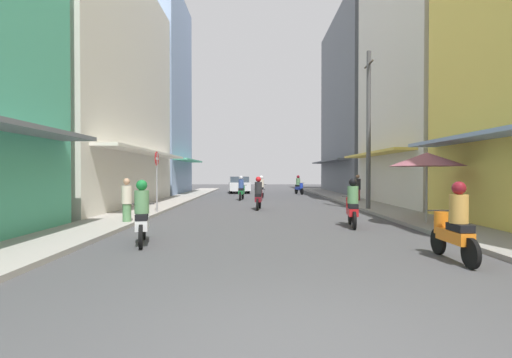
# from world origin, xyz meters

# --- Properties ---
(ground_plane) EXTENTS (83.77, 83.77, 0.00)m
(ground_plane) POSITION_xyz_m (0.00, 15.04, 0.00)
(ground_plane) COLOR #424244
(sidewalk_left) EXTENTS (2.03, 46.08, 0.12)m
(sidewalk_left) POSITION_xyz_m (-5.47, 15.04, 0.06)
(sidewalk_left) COLOR #9E9991
(sidewalk_left) RESTS_ON ground
(sidewalk_right) EXTENTS (2.03, 46.08, 0.12)m
(sidewalk_right) POSITION_xyz_m (5.47, 15.04, 0.06)
(sidewalk_right) COLOR gray
(sidewalk_right) RESTS_ON ground
(building_left_mid) EXTENTS (7.05, 13.74, 12.35)m
(building_left_mid) POSITION_xyz_m (-9.48, 16.42, 6.17)
(building_left_mid) COLOR silver
(building_left_mid) RESTS_ON ground
(building_left_far) EXTENTS (7.05, 8.64, 16.32)m
(building_left_far) POSITION_xyz_m (-9.48, 28.11, 8.15)
(building_left_far) COLOR #8CA5CC
(building_left_far) RESTS_ON ground
(building_right_mid) EXTENTS (7.05, 10.12, 17.41)m
(building_right_mid) POSITION_xyz_m (9.48, 17.24, 8.70)
(building_right_mid) COLOR silver
(building_right_mid) RESTS_ON ground
(building_right_far) EXTENTS (7.05, 13.74, 15.56)m
(building_right_far) POSITION_xyz_m (9.48, 30.12, 7.77)
(building_right_far) COLOR slate
(building_right_far) RESTS_ON ground
(motorbike_blue) EXTENTS (0.68, 1.77, 1.58)m
(motorbike_blue) POSITION_xyz_m (3.12, 28.07, 0.70)
(motorbike_blue) COLOR black
(motorbike_blue) RESTS_ON ground
(motorbike_orange) EXTENTS (0.55, 1.81, 1.58)m
(motorbike_orange) POSITION_xyz_m (3.46, 3.85, 0.70)
(motorbike_orange) COLOR black
(motorbike_orange) RESTS_ON ground
(motorbike_red) EXTENTS (0.55, 1.80, 1.58)m
(motorbike_red) POSITION_xyz_m (2.67, 8.67, 0.70)
(motorbike_red) COLOR black
(motorbike_red) RESTS_ON ground
(motorbike_white) EXTENTS (0.65, 1.78, 1.58)m
(motorbike_white) POSITION_xyz_m (-3.21, 5.65, 0.70)
(motorbike_white) COLOR black
(motorbike_white) RESTS_ON ground
(motorbike_maroon) EXTENTS (0.55, 1.81, 1.58)m
(motorbike_maroon) POSITION_xyz_m (-0.31, 14.69, 0.70)
(motorbike_maroon) COLOR black
(motorbike_maroon) RESTS_ON ground
(motorbike_green) EXTENTS (0.55, 1.81, 1.58)m
(motorbike_green) POSITION_xyz_m (-1.38, 21.32, 0.70)
(motorbike_green) COLOR black
(motorbike_green) RESTS_ON ground
(motorbike_silver) EXTENTS (0.55, 1.81, 1.58)m
(motorbike_silver) POSITION_xyz_m (-0.04, 23.08, 0.70)
(motorbike_silver) COLOR black
(motorbike_silver) RESTS_ON ground
(parked_car) EXTENTS (2.14, 4.25, 1.45)m
(parked_car) POSITION_xyz_m (-1.93, 30.27, 0.74)
(parked_car) COLOR silver
(parked_car) RESTS_ON ground
(pedestrian_foreground) EXTENTS (0.34, 0.34, 1.57)m
(pedestrian_foreground) POSITION_xyz_m (-4.76, 9.14, 0.78)
(pedestrian_foreground) COLOR #598C59
(pedestrian_foreground) RESTS_ON ground
(pedestrian_midway) EXTENTS (0.34, 0.34, 1.66)m
(pedestrian_midway) POSITION_xyz_m (5.64, 19.17, 0.83)
(pedestrian_midway) COLOR #99333F
(pedestrian_midway) RESTS_ON ground
(vendor_umbrella) EXTENTS (2.39, 2.39, 2.42)m
(vendor_umbrella) POSITION_xyz_m (5.17, 8.92, 2.19)
(vendor_umbrella) COLOR #99999E
(vendor_umbrella) RESTS_ON ground
(utility_pole) EXTENTS (0.20, 1.20, 7.30)m
(utility_pole) POSITION_xyz_m (4.70, 13.85, 3.73)
(utility_pole) COLOR #4C4C4F
(utility_pole) RESTS_ON ground
(street_sign_no_entry) EXTENTS (0.07, 0.60, 2.65)m
(street_sign_no_entry) POSITION_xyz_m (-4.60, 12.43, 1.72)
(street_sign_no_entry) COLOR gray
(street_sign_no_entry) RESTS_ON ground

